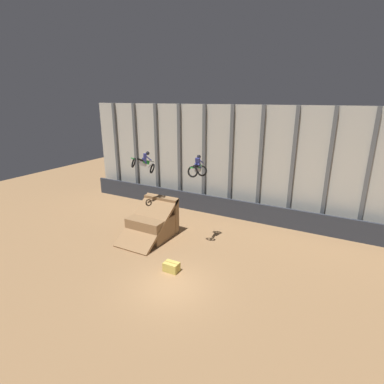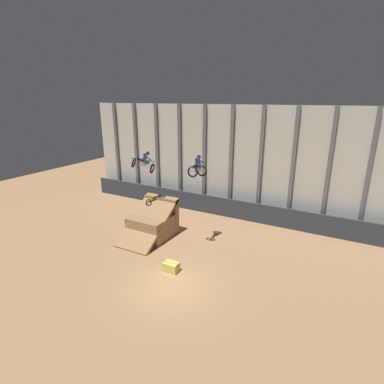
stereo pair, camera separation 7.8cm
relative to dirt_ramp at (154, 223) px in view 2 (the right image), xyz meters
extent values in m
plane|color=#9E754C|center=(4.54, -4.85, -0.99)|extent=(60.00, 60.00, 0.00)
cube|color=beige|center=(4.54, 7.07, 3.68)|extent=(32.00, 0.12, 9.33)
cube|color=slate|center=(-9.40, 6.87, 3.68)|extent=(0.28, 0.28, 9.33)
cube|color=slate|center=(-6.86, 6.87, 3.68)|extent=(0.28, 0.28, 9.33)
cube|color=slate|center=(-4.33, 6.87, 3.68)|extent=(0.28, 0.28, 9.33)
cube|color=slate|center=(-1.80, 6.87, 3.68)|extent=(0.28, 0.28, 9.33)
cube|color=slate|center=(0.74, 6.87, 3.68)|extent=(0.28, 0.28, 9.33)
cube|color=slate|center=(3.27, 6.87, 3.68)|extent=(0.28, 0.28, 9.33)
cube|color=slate|center=(5.80, 6.87, 3.68)|extent=(0.28, 0.28, 9.33)
cube|color=slate|center=(8.34, 6.87, 3.68)|extent=(0.28, 0.28, 9.33)
cube|color=slate|center=(10.87, 6.87, 3.68)|extent=(0.28, 0.28, 9.33)
cube|color=slate|center=(13.40, 6.87, 3.68)|extent=(0.28, 0.28, 9.33)
cube|color=#2D333D|center=(4.54, 5.98, -0.17)|extent=(31.36, 0.20, 1.64)
cube|color=#966F48|center=(0.00, -0.14, -0.18)|extent=(2.77, 2.92, 1.61)
cube|color=olive|center=(0.00, 1.07, 0.36)|extent=(2.83, 0.50, 2.68)
cube|color=#9E754C|center=(0.00, -0.77, 0.36)|extent=(2.83, 4.28, 2.85)
torus|color=black|center=(-0.21, 0.37, 4.02)|extent=(0.80, 0.76, 0.72)
torus|color=black|center=(-1.06, -0.60, 4.54)|extent=(0.80, 0.76, 0.72)
cube|color=#B7B7BC|center=(-0.64, -0.12, 4.41)|extent=(0.52, 0.56, 0.46)
cube|color=green|center=(-0.49, 0.06, 4.53)|extent=(0.48, 0.51, 0.39)
cube|color=black|center=(-0.72, -0.21, 4.70)|extent=(0.49, 0.53, 0.32)
cube|color=green|center=(-1.06, -0.60, 4.82)|extent=(0.34, 0.36, 0.19)
cylinder|color=#B7B7BC|center=(-0.26, 0.32, 4.31)|extent=(0.32, 0.36, 0.43)
cylinder|color=black|center=(-0.23, 0.36, 4.54)|extent=(0.64, 0.25, 0.04)
cube|color=navy|center=(-0.53, 0.00, 4.89)|extent=(0.35, 0.35, 0.51)
sphere|color=black|center=(-0.39, 0.17, 5.14)|extent=(0.42, 0.43, 0.34)
cylinder|color=navy|center=(-0.65, 0.05, 4.62)|extent=(0.29, 0.31, 0.41)
cylinder|color=navy|center=(-0.47, -0.11, 4.62)|extent=(0.29, 0.31, 0.41)
cylinder|color=navy|center=(-0.50, 0.28, 4.81)|extent=(0.35, 0.38, 0.41)
cylinder|color=navy|center=(-0.26, 0.07, 4.81)|extent=(0.35, 0.38, 0.41)
torus|color=black|center=(3.54, 0.87, 4.17)|extent=(0.73, 0.25, 0.74)
torus|color=black|center=(3.57, -0.51, 4.41)|extent=(0.73, 0.25, 0.74)
cube|color=#B7B7BC|center=(3.55, 0.15, 4.42)|extent=(0.19, 0.56, 0.37)
cube|color=green|center=(3.55, 0.35, 4.58)|extent=(0.21, 0.48, 0.31)
cube|color=black|center=(3.55, -0.04, 4.67)|extent=(0.17, 0.58, 0.22)
cube|color=green|center=(3.57, -0.56, 4.68)|extent=(0.15, 0.37, 0.12)
cylinder|color=#B7B7BC|center=(3.54, 0.73, 4.44)|extent=(0.06, 0.34, 0.50)
cylinder|color=black|center=(3.54, 0.74, 4.68)|extent=(0.65, 0.16, 0.04)
cube|color=navy|center=(3.55, 0.21, 4.92)|extent=(0.29, 0.25, 0.52)
sphere|color=black|center=(3.55, 0.36, 5.21)|extent=(0.27, 0.31, 0.30)
cylinder|color=navy|center=(3.43, 0.22, 4.65)|extent=(0.12, 0.38, 0.37)
cylinder|color=navy|center=(3.67, 0.22, 4.65)|extent=(0.12, 0.38, 0.37)
cylinder|color=navy|center=(3.38, 0.44, 4.89)|extent=(0.09, 0.49, 0.33)
cylinder|color=navy|center=(3.70, 0.45, 4.89)|extent=(0.09, 0.49, 0.33)
cube|color=#CCB751|center=(3.78, -3.57, -0.71)|extent=(0.90, 0.61, 0.56)
cube|color=#996623|center=(3.78, -3.57, -0.71)|extent=(0.91, 0.05, 0.57)
camera|label=1|loc=(12.25, -16.66, 8.89)|focal=28.00mm
camera|label=2|loc=(12.32, -16.63, 8.89)|focal=28.00mm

